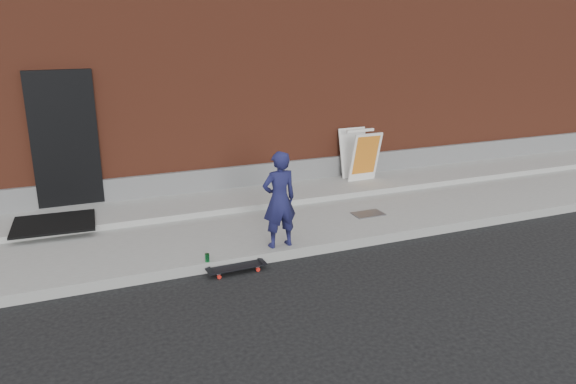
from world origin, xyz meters
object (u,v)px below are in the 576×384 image
child (279,200)px  soda_can (207,258)px  pizza_sign (360,154)px  skateboard (237,267)px

child → soda_can: (-1.11, -0.15, -0.64)m
soda_can → child: bearing=7.7°
pizza_sign → soda_can: bearing=-145.9°
skateboard → pizza_sign: pizza_sign is taller
pizza_sign → skateboard: bearing=-141.4°
pizza_sign → soda_can: (-3.74, -2.53, -0.54)m
child → soda_can: child is taller
child → pizza_sign: 3.55m
skateboard → soda_can: (-0.36, 0.17, 0.13)m
child → pizza_sign: bearing=-141.9°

